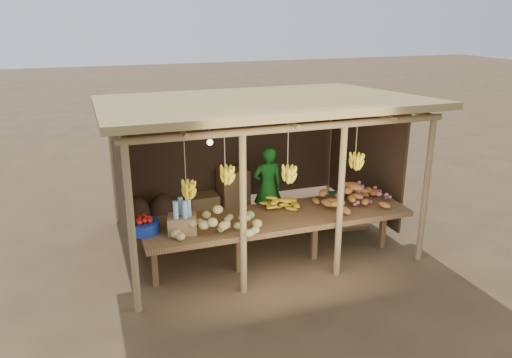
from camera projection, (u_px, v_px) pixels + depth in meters
name	position (u px, v px, depth m)	size (l,w,h in m)	color
ground	(256.00, 239.00, 8.30)	(60.00, 60.00, 0.00)	brown
stall_structure	(255.00, 127.00, 7.64)	(4.70, 3.50, 2.43)	#94784C
counter	(278.00, 219.00, 7.22)	(3.90, 1.05, 0.80)	brown
potato_heap	(217.00, 220.00, 6.57)	(1.12, 0.67, 0.37)	tan
sweet_potato_heap	(352.00, 193.00, 7.56)	(1.14, 0.69, 0.36)	#BB6E30
onion_heap	(369.00, 190.00, 7.68)	(0.74, 0.44, 0.35)	#B35770
banana_pile	(279.00, 198.00, 7.37)	(0.57, 0.34, 0.35)	yellow
tomato_basin	(143.00, 226.00, 6.62)	(0.42, 0.42, 0.22)	navy
bottle_box	(182.00, 220.00, 6.58)	(0.43, 0.37, 0.47)	olive
vendor	(268.00, 187.00, 8.61)	(0.52, 0.34, 1.44)	#176B1C
tarp_crate	(349.00, 209.00, 8.72)	(0.68, 0.61, 0.75)	brown
carton_stack	(223.00, 196.00, 9.19)	(1.12, 0.45, 0.83)	olive
burlap_sacks	(150.00, 211.00, 8.67)	(0.96, 0.50, 0.68)	#452F20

